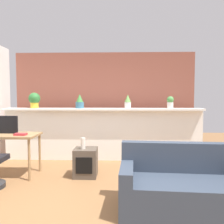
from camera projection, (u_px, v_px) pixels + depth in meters
ground_plane at (92, 199)px, 3.13m from camera, size 12.00×12.00×0.00m
divider_wall at (103, 135)px, 5.09m from camera, size 4.39×0.16×1.12m
plant_shelf at (103, 109)px, 5.01m from camera, size 4.39×0.37×0.04m
brick_wall_behind at (104, 104)px, 5.64m from camera, size 4.39×0.10×2.50m
potted_plant_0 at (34, 100)px, 5.06m from camera, size 0.26×0.26×0.35m
potted_plant_1 at (80, 102)px, 4.99m from camera, size 0.18×0.18×0.31m
potted_plant_2 at (128, 101)px, 4.99m from camera, size 0.14×0.14×0.30m
potted_plant_3 at (170, 102)px, 4.92m from camera, size 0.15×0.15×0.26m
desk at (7, 139)px, 4.05m from camera, size 1.10×0.60×0.75m
tv_monitor at (7, 125)px, 4.11m from camera, size 0.39×0.04×0.32m
side_cube_shelf at (86, 162)px, 4.03m from camera, size 0.40×0.41×0.50m
vase_on_shelf at (83, 143)px, 3.98m from camera, size 0.08×0.08×0.19m
book_on_desk at (21, 134)px, 3.91m from camera, size 0.20×0.13×0.04m
couch at (183, 187)px, 2.83m from camera, size 1.61×0.86×0.80m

